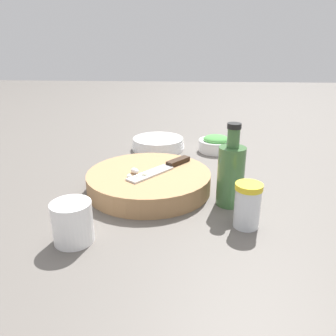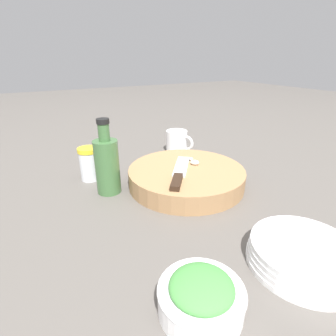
% 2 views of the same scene
% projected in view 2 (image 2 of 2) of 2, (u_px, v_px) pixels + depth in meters
% --- Properties ---
extents(ground_plane, '(5.00, 5.00, 0.00)m').
position_uv_depth(ground_plane, '(168.00, 202.00, 0.64)').
color(ground_plane, '#56514C').
extents(cutting_board, '(0.32, 0.32, 0.05)m').
position_uv_depth(cutting_board, '(186.00, 177.00, 0.72)').
color(cutting_board, '#9E754C').
rests_on(cutting_board, ground_plane).
extents(chef_knife, '(0.18, 0.15, 0.01)m').
position_uv_depth(chef_knife, '(179.00, 173.00, 0.67)').
color(chef_knife, black).
rests_on(chef_knife, cutting_board).
extents(garlic_cloves, '(0.05, 0.05, 0.01)m').
position_uv_depth(garlic_cloves, '(190.00, 162.00, 0.74)').
color(garlic_cloves, silver).
rests_on(garlic_cloves, cutting_board).
extents(herb_bowl, '(0.12, 0.12, 0.06)m').
position_uv_depth(herb_bowl, '(201.00, 296.00, 0.36)').
color(herb_bowl, white).
rests_on(herb_bowl, ground_plane).
extents(spice_jar, '(0.06, 0.06, 0.10)m').
position_uv_depth(spice_jar, '(89.00, 164.00, 0.74)').
color(spice_jar, silver).
rests_on(spice_jar, ground_plane).
extents(coffee_mug, '(0.10, 0.08, 0.08)m').
position_uv_depth(coffee_mug, '(177.00, 142.00, 0.96)').
color(coffee_mug, white).
rests_on(coffee_mug, ground_plane).
extents(plate_stack, '(0.19, 0.19, 0.04)m').
position_uv_depth(plate_stack, '(303.00, 255.00, 0.44)').
color(plate_stack, white).
rests_on(plate_stack, ground_plane).
extents(oil_bottle, '(0.06, 0.06, 0.19)m').
position_uv_depth(oil_bottle, '(107.00, 164.00, 0.66)').
color(oil_bottle, '#3D6638').
rests_on(oil_bottle, ground_plane).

